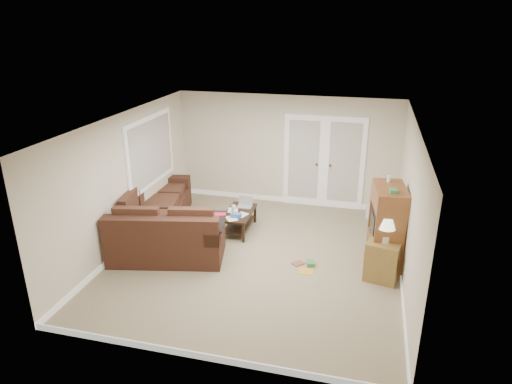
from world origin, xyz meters
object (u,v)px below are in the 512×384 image
(coffee_table, at_px, (239,220))
(tv_armoire, at_px, (386,227))
(sectional_sofa, at_px, (160,222))
(side_cabinet, at_px, (383,257))

(coffee_table, distance_m, tv_armoire, 2.96)
(sectional_sofa, height_order, tv_armoire, tv_armoire)
(sectional_sofa, relative_size, tv_armoire, 2.02)
(sectional_sofa, bearing_deg, coffee_table, 16.34)
(sectional_sofa, bearing_deg, tv_armoire, -12.22)
(coffee_table, height_order, side_cabinet, side_cabinet)
(side_cabinet, bearing_deg, sectional_sofa, -173.14)
(sectional_sofa, distance_m, side_cabinet, 4.20)
(sectional_sofa, relative_size, side_cabinet, 2.90)
(tv_armoire, distance_m, side_cabinet, 0.53)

